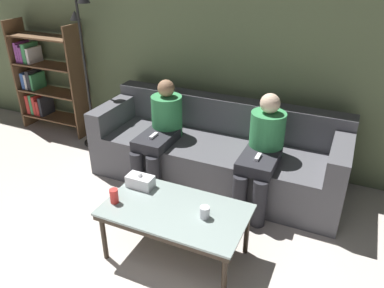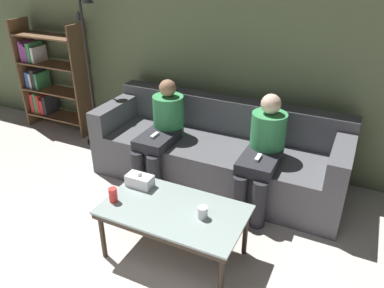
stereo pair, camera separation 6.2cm
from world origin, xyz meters
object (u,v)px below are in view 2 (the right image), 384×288
cup_near_left (203,212)px  tissue_box (140,181)px  standing_lamp (89,56)px  cup_near_right (113,195)px  bookshelf (48,79)px  couch (218,153)px  seated_person_mid_left (263,150)px  seated_person_left_end (162,130)px  coffee_table (174,213)px

cup_near_left → tissue_box: size_ratio=0.42×
cup_near_left → standing_lamp: standing_lamp is taller
cup_near_right → bookshelf: size_ratio=0.08×
couch → seated_person_mid_left: seated_person_mid_left is taller
cup_near_right → standing_lamp: 2.07m
seated_person_left_end → standing_lamp: bearing=161.8°
couch → coffee_table: bearing=-84.1°
tissue_box → seated_person_mid_left: 1.14m
cup_near_left → couch: bearing=106.8°
couch → coffee_table: (0.12, -1.20, 0.10)m
cup_near_right → bookshelf: (-2.21, 1.60, 0.16)m
cup_near_right → tissue_box: tissue_box is taller
tissue_box → coffee_table: bearing=-21.1°
coffee_table → tissue_box: 0.43m
tissue_box → bookshelf: bookshelf is taller
cup_near_right → standing_lamp: (-1.34, 1.46, 0.60)m
tissue_box → standing_lamp: bearing=139.9°
couch → tissue_box: 1.10m
cup_near_right → seated_person_left_end: size_ratio=0.11×
cup_near_right → seated_person_mid_left: bearing=51.6°
tissue_box → seated_person_mid_left: seated_person_mid_left is taller
couch → seated_person_mid_left: size_ratio=2.39×
cup_near_left → standing_lamp: 2.52m
tissue_box → seated_person_left_end: 0.85m
couch → cup_near_right: 1.37m
couch → tissue_box: size_ratio=11.57×
seated_person_left_end → cup_near_right: bearing=-80.4°
standing_lamp → seated_person_mid_left: size_ratio=1.69×
coffee_table → seated_person_mid_left: 1.06m
cup_near_right → standing_lamp: standing_lamp is taller
standing_lamp → tissue_box: bearing=-40.1°
couch → standing_lamp: (-1.68, 0.14, 0.80)m
standing_lamp → seated_person_mid_left: bearing=-9.6°
coffee_table → cup_near_right: (-0.46, -0.12, 0.10)m
couch → seated_person_left_end: (-0.52, -0.24, 0.26)m
seated_person_mid_left → cup_near_right: bearing=-128.4°
couch → seated_person_left_end: size_ratio=2.42×
coffee_table → seated_person_left_end: size_ratio=1.03×
cup_near_right → seated_person_left_end: seated_person_left_end is taller
coffee_table → seated_person_mid_left: seated_person_mid_left is taller
couch → seated_person_left_end: bearing=-155.3°
couch → tissue_box: bearing=-104.5°
seated_person_mid_left → coffee_table: bearing=-112.3°
couch → cup_near_left: bearing=-73.2°
standing_lamp → bookshelf: bearing=170.7°
cup_near_left → cup_near_right: cup_near_right is taller
cup_near_left → seated_person_left_end: 1.30m
coffee_table → bookshelf: (-2.67, 1.48, 0.26)m
cup_near_right → bookshelf: bookshelf is taller
coffee_table → standing_lamp: bearing=143.4°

